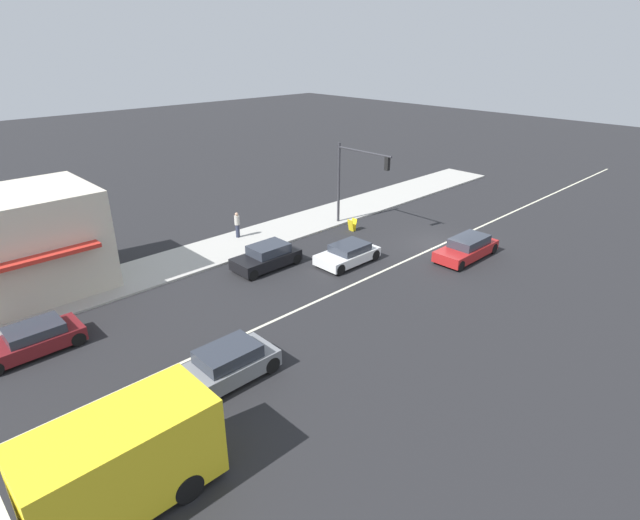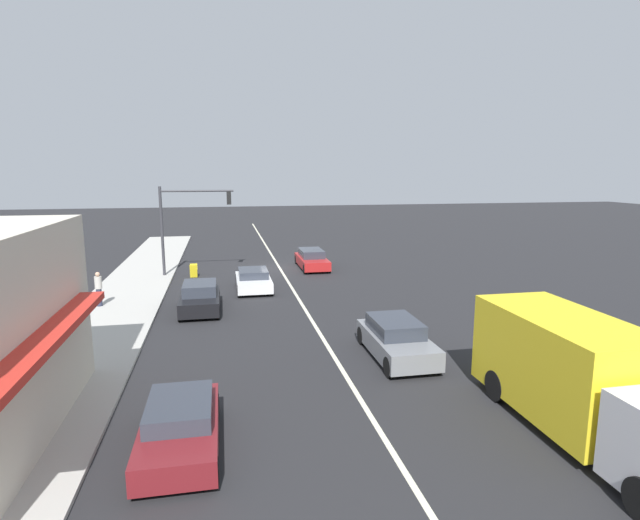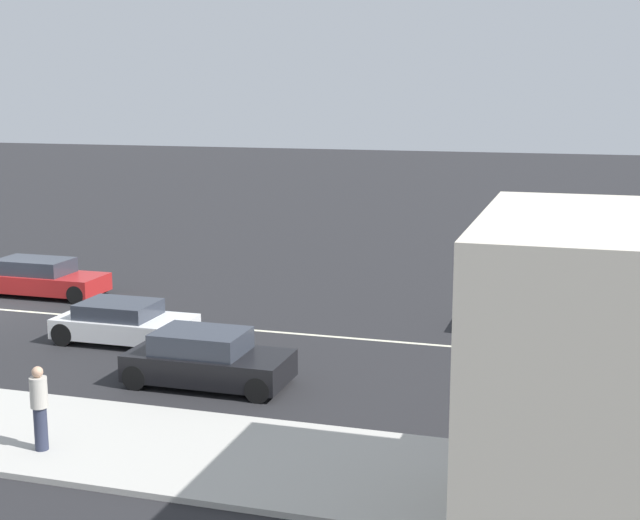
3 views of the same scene
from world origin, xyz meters
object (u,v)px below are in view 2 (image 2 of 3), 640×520
at_px(warning_aframe_sign, 194,271).
at_px(suv_grey, 396,339).
at_px(sedan_maroon, 180,426).
at_px(suv_black, 200,298).
at_px(van_white, 253,280).
at_px(pedestrian, 99,288).
at_px(delivery_truck, 584,380).
at_px(hatchback_red, 312,259).
at_px(traffic_signal_main, 185,215).

bearing_deg(warning_aframe_sign, suv_grey, 116.90).
bearing_deg(sedan_maroon, suv_black, -90.00).
bearing_deg(suv_grey, van_white, -68.99).
relative_size(pedestrian, delivery_truck, 0.23).
xyz_separation_m(warning_aframe_sign, suv_grey, (-7.91, 15.58, 0.24)).
bearing_deg(hatchback_red, warning_aframe_sign, 11.46).
bearing_deg(hatchback_red, traffic_signal_main, 7.42).
height_order(traffic_signal_main, pedestrian, traffic_signal_main).
distance_m(traffic_signal_main, suv_grey, 18.41).
distance_m(pedestrian, hatchback_red, 14.58).
height_order(traffic_signal_main, sedan_maroon, traffic_signal_main).
relative_size(sedan_maroon, suv_grey, 0.95).
relative_size(warning_aframe_sign, suv_black, 0.21).
xyz_separation_m(traffic_signal_main, sedan_maroon, (-1.12, 20.87, -3.32)).
xyz_separation_m(pedestrian, suv_grey, (-12.07, 9.02, -0.35)).
height_order(sedan_maroon, suv_black, suv_black).
xyz_separation_m(delivery_truck, van_white, (7.20, -17.48, -0.90)).
relative_size(warning_aframe_sign, hatchback_red, 0.18).
distance_m(suv_grey, suv_black, 10.50).
distance_m(sedan_maroon, hatchback_red, 23.11).
relative_size(van_white, sedan_maroon, 0.97).
bearing_deg(pedestrian, delivery_truck, 134.68).
bearing_deg(sedan_maroon, van_white, -99.79).
distance_m(warning_aframe_sign, suv_grey, 17.47).
bearing_deg(pedestrian, sedan_maroon, 109.44).
xyz_separation_m(warning_aframe_sign, sedan_maroon, (-0.71, 20.35, 0.16)).
bearing_deg(hatchback_red, delivery_truck, 96.88).
height_order(traffic_signal_main, hatchback_red, traffic_signal_main).
height_order(delivery_truck, suv_black, delivery_truck).
relative_size(traffic_signal_main, pedestrian, 3.29).
distance_m(warning_aframe_sign, delivery_truck, 24.13).
distance_m(warning_aframe_sign, suv_black, 7.98).
xyz_separation_m(delivery_truck, suv_black, (10.00, -13.66, -0.83)).
height_order(delivery_truck, sedan_maroon, delivery_truck).
bearing_deg(delivery_truck, warning_aframe_sign, -63.64).
bearing_deg(traffic_signal_main, warning_aframe_sign, 128.98).
distance_m(pedestrian, delivery_truck, 21.15).
bearing_deg(pedestrian, hatchback_red, -145.91).
bearing_deg(sedan_maroon, hatchback_red, -108.15).
relative_size(traffic_signal_main, hatchback_red, 1.23).
bearing_deg(suv_grey, pedestrian, -36.76).
relative_size(van_white, suv_black, 0.98).
distance_m(van_white, sedan_maroon, 16.47).
height_order(pedestrian, suv_black, pedestrian).
xyz_separation_m(van_white, hatchback_red, (-4.40, -5.73, 0.05)).
distance_m(delivery_truck, hatchback_red, 23.39).
xyz_separation_m(van_white, sedan_maroon, (2.80, 16.23, 0.01)).
distance_m(pedestrian, sedan_maroon, 14.63).
xyz_separation_m(traffic_signal_main, hatchback_red, (-8.32, -1.08, -3.28)).
distance_m(pedestrian, warning_aframe_sign, 7.80).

